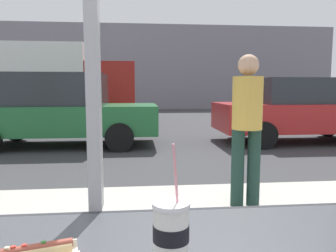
{
  "coord_description": "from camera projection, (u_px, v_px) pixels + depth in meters",
  "views": [
    {
      "loc": [
        0.16,
        -1.18,
        1.39
      ],
      "look_at": [
        0.54,
        2.73,
        0.94
      ],
      "focal_mm": 34.99,
      "sensor_mm": 36.0,
      "label": 1
    }
  ],
  "objects": [
    {
      "name": "parked_car_red",
      "position": [
        300.0,
        110.0,
        8.51
      ],
      "size": [
        4.29,
        1.99,
        1.66
      ],
      "color": "red",
      "rests_on": "ground"
    },
    {
      "name": "sidewalk_strip",
      "position": [
        120.0,
        240.0,
        2.89
      ],
      "size": [
        16.0,
        2.8,
        0.12
      ],
      "primitive_type": "cube",
      "color": "#B2ADA3",
      "rests_on": "ground"
    },
    {
      "name": "ground_plane",
      "position": [
        131.0,
        138.0,
        9.22
      ],
      "size": [
        60.0,
        60.0,
        0.0
      ],
      "primitive_type": "plane",
      "color": "#38383A"
    },
    {
      "name": "pedestrian",
      "position": [
        247.0,
        121.0,
        3.5
      ],
      "size": [
        0.32,
        0.32,
        1.63
      ],
      "color": "#1C362D",
      "rests_on": "sidewalk_strip"
    },
    {
      "name": "parked_car_green",
      "position": [
        60.0,
        110.0,
        7.92
      ],
      "size": [
        4.55,
        2.01,
        1.75
      ],
      "color": "#236B38",
      "rests_on": "ground"
    },
    {
      "name": "box_truck",
      "position": [
        34.0,
        82.0,
        12.14
      ],
      "size": [
        7.14,
        2.44,
        2.98
      ],
      "color": "silver",
      "rests_on": "ground"
    },
    {
      "name": "building_facade_far",
      "position": [
        134.0,
        67.0,
        22.5
      ],
      "size": [
        28.0,
        1.2,
        5.69
      ],
      "primitive_type": "cube",
      "color": "gray",
      "rests_on": "ground"
    },
    {
      "name": "soda_cup_left",
      "position": [
        171.0,
        232.0,
        0.87
      ],
      "size": [
        0.1,
        0.1,
        0.33
      ],
      "color": "white",
      "rests_on": "window_counter"
    }
  ]
}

